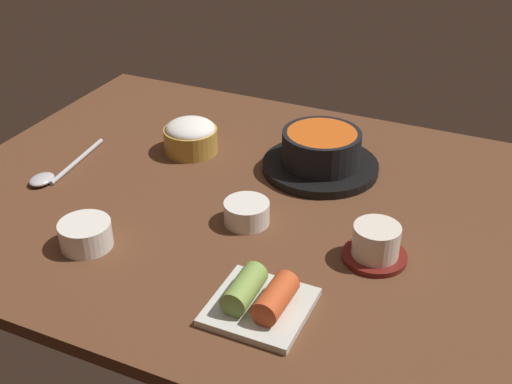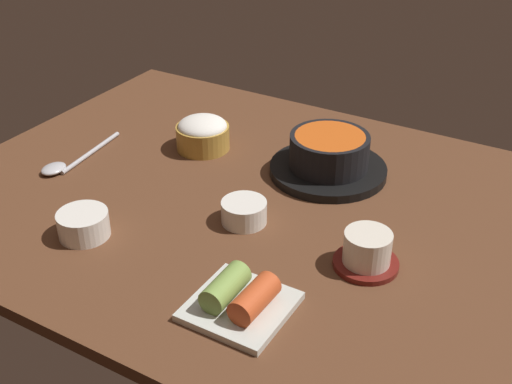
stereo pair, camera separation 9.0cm
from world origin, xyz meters
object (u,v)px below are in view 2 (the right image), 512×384
kimchi_plate (240,299)px  spoon (67,163)px  stone_pot (329,157)px  rice_bowl (203,133)px  banchan_cup_center (244,211)px  tea_cup_with_saucer (367,251)px  side_bowl_near (83,224)px

kimchi_plate → spoon: kimchi_plate is taller
stone_pot → rice_bowl: bearing=-172.9°
banchan_cup_center → spoon: 35.63cm
rice_bowl → tea_cup_with_saucer: rice_bowl is taller
kimchi_plate → spoon: (-45.48, 16.51, -1.08)cm
rice_bowl → side_bowl_near: 31.76cm
kimchi_plate → spoon: bearing=160.0°
banchan_cup_center → spoon: (-35.60, -0.72, -1.25)cm
tea_cup_with_saucer → side_bowl_near: (-38.28, -13.95, -0.47)cm
stone_pot → spoon: stone_pot is taller
rice_bowl → banchan_cup_center: (18.98, -16.88, -1.20)cm
side_bowl_near → stone_pot: bearing=56.6°
kimchi_plate → stone_pot: bearing=98.1°
stone_pot → side_bowl_near: stone_pot is taller
kimchi_plate → side_bowl_near: (-28.15, 2.39, 0.35)cm
rice_bowl → spoon: rice_bowl is taller
banchan_cup_center → side_bowl_near: bearing=-140.9°
banchan_cup_center → spoon: size_ratio=0.37×
stone_pot → rice_bowl: 23.80cm
side_bowl_near → spoon: size_ratio=0.40×
kimchi_plate → tea_cup_with_saucer: bearing=58.2°
stone_pot → banchan_cup_center: 20.40cm
stone_pot → banchan_cup_center: (-4.63, -19.82, -1.34)cm
stone_pot → banchan_cup_center: size_ratio=2.88×
tea_cup_with_saucer → spoon: (-55.61, 0.18, -1.90)cm
rice_bowl → side_bowl_near: rice_bowl is taller
banchan_cup_center → side_bowl_near: side_bowl_near is taller
rice_bowl → kimchi_plate: 44.71cm
stone_pot → rice_bowl: size_ratio=2.06×
tea_cup_with_saucer → spoon: size_ratio=0.48×
rice_bowl → spoon: 24.33cm
side_bowl_near → tea_cup_with_saucer: bearing=20.0°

